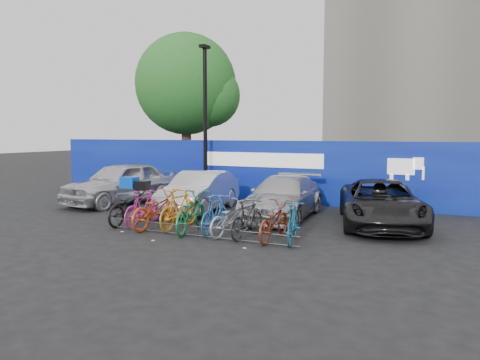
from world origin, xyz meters
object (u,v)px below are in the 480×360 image
Objects in this scene: car_2 at (283,197)px; bike_0 at (130,206)px; bike_8 at (274,221)px; car_0 at (121,183)px; tree at (190,87)px; lamppost at (205,118)px; car_3 at (381,203)px; bike_1 at (143,208)px; bike_7 at (247,219)px; bike_rack at (197,231)px; bike_5 at (215,214)px; bike_6 at (231,218)px; bike_9 at (293,222)px; bike_2 at (156,209)px; bike_4 at (190,212)px; car_1 at (199,192)px; bike_3 at (179,209)px.

bike_0 is (-3.71, -2.94, -0.12)m from car_2.
bike_0 is 4.61m from bike_8.
car_0 is at bearing -23.39° from bike_8.
car_2 is (7.78, -7.05, -4.41)m from tree.
car_3 is (7.23, -2.37, -2.61)m from lamppost.
bike_1 is 3.41m from bike_7.
bike_5 is (0.17, 0.66, 0.36)m from bike_rack.
bike_7 is (1.20, 0.51, 0.34)m from bike_rack.
bike_9 is (1.74, -0.06, 0.03)m from bike_6.
bike_7 is at bearing -176.81° from bike_2.
bike_4 is (-1.52, -3.10, -0.12)m from car_2.
bike_rack is 0.77m from bike_5.
car_0 is 7.04m from bike_6.
bike_0 is (-2.70, 0.67, 0.37)m from bike_rack.
lamppost is 2.96× the size of bike_4.
bike_5 is (2.16, -2.82, -0.17)m from car_1.
lamppost reaches higher than car_0.
bike_2 is (3.97, -3.24, -0.26)m from car_0.
car_0 is (-5.61, 3.74, 0.64)m from bike_rack.
bike_2 is at bearing 11.34° from bike_6.
bike_7 is (1.71, -0.00, -0.04)m from bike_4.
bike_9 is at bearing 175.78° from bike_0.
bike_0 is (4.08, -9.99, -4.53)m from tree.
car_2 is 2.74× the size of bike_7.
car_2 reaches higher than bike_0.
bike_4 reaches higher than bike_9.
car_1 is at bearing 178.50° from car_2.
bike_6 is at bearing -1.84° from bike_8.
bike_0 is at bearing -36.73° from car_0.
bike_1 is 1.05× the size of bike_7.
car_0 is 1.04× the size of car_2.
bike_5 is (-0.84, -2.95, -0.14)m from car_2.
bike_4 is at bearing 0.69° from bike_8.
bike_4 reaches higher than bike_0.
bike_3 is at bearing -165.21° from car_3.
lamppost is at bearing 146.49° from car_2.
bike_2 is 1.11× the size of bike_8.
car_3 is at bearing 9.15° from car_0.
bike_9 is at bearing -172.71° from bike_6.
bike_0 is at bearing -14.89° from bike_4.
bike_5 is at bearing -178.31° from bike_4.
car_0 reaches higher than bike_2.
tree is 4.39× the size of bike_6.
bike_4 is (1.48, -2.97, -0.15)m from car_1.
bike_7 is at bearing -90.43° from car_2.
car_1 reaches higher than bike_1.
bike_4 is (0.49, -0.18, -0.02)m from bike_3.
car_1 is 2.51× the size of bike_9.
lamppost reaches higher than bike_7.
bike_1 is at bearing -141.42° from car_2.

